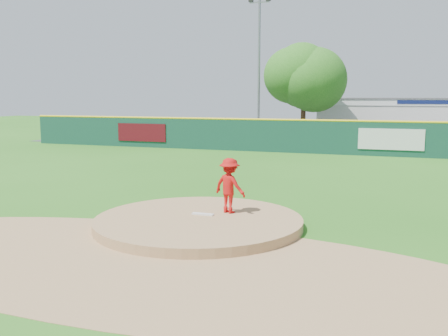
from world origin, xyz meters
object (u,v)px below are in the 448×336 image
(pool_building_grp, at_px, (416,118))
(playground_slide, at_px, (146,131))
(deciduous_tree, at_px, (304,81))
(pitcher, at_px, (230,186))
(light_pole_left, at_px, (259,63))
(van, at_px, (356,138))

(pool_building_grp, bearing_deg, playground_slide, -153.71)
(pool_building_grp, height_order, deciduous_tree, deciduous_tree)
(pitcher, xyz_separation_m, deciduous_tree, (-2.59, 24.20, 3.55))
(pool_building_grp, relative_size, playground_slide, 5.74)
(playground_slide, relative_size, deciduous_tree, 0.36)
(pool_building_grp, xyz_separation_m, playground_slide, (-19.69, -9.73, -0.92))
(deciduous_tree, relative_size, light_pole_left, 0.67)
(pool_building_grp, height_order, playground_slide, pool_building_grp)
(light_pole_left, bearing_deg, deciduous_tree, -26.57)
(pool_building_grp, distance_m, light_pole_left, 13.72)
(van, distance_m, deciduous_tree, 6.56)
(pitcher, bearing_deg, light_pole_left, -56.10)
(light_pole_left, bearing_deg, van, -33.29)
(pitcher, distance_m, van, 20.92)
(van, distance_m, light_pole_left, 11.10)
(light_pole_left, bearing_deg, playground_slide, -148.38)
(pool_building_grp, distance_m, playground_slide, 21.98)
(pitcher, distance_m, light_pole_left, 27.48)
(pitcher, bearing_deg, deciduous_tree, -64.11)
(light_pole_left, bearing_deg, pool_building_grp, 22.60)
(deciduous_tree, bearing_deg, van, -38.95)
(pitcher, bearing_deg, pool_building_grp, -80.07)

